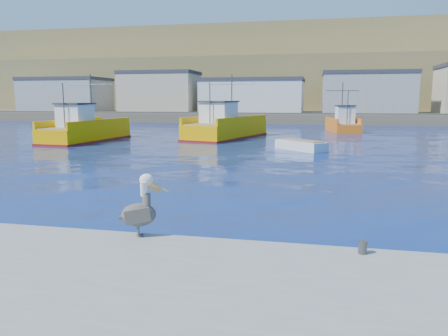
# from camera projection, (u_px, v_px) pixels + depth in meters

# --- Properties ---
(ground) EXTENTS (260.00, 260.00, 0.00)m
(ground) POSITION_uv_depth(u_px,v_px,m) (253.00, 225.00, 13.90)
(ground) COLOR #071052
(ground) RESTS_ON ground
(dock_bollards) EXTENTS (36.20, 0.20, 0.30)m
(dock_bollards) POSITION_uv_depth(u_px,v_px,m) (258.00, 240.00, 10.40)
(dock_bollards) COLOR #4C4C4C
(dock_bollards) RESTS_ON dock
(far_shore) EXTENTS (200.00, 81.00, 24.00)m
(far_shore) POSITION_uv_depth(u_px,v_px,m) (313.00, 80.00, 117.93)
(far_shore) COLOR brown
(far_shore) RESTS_ON ground
(trawler_yellow_a) EXTENTS (4.88, 10.97, 6.44)m
(trawler_yellow_a) POSITION_uv_depth(u_px,v_px,m) (85.00, 131.00, 41.50)
(trawler_yellow_a) COLOR #F9AC00
(trawler_yellow_a) RESTS_ON ground
(trawler_yellow_b) EXTENTS (7.16, 12.72, 6.61)m
(trawler_yellow_b) POSITION_uv_depth(u_px,v_px,m) (225.00, 127.00, 45.04)
(trawler_yellow_b) COLOR #F9AC00
(trawler_yellow_b) RESTS_ON ground
(boat_orange) EXTENTS (4.16, 8.06, 6.00)m
(boat_orange) POSITION_uv_depth(u_px,v_px,m) (343.00, 124.00, 53.29)
(boat_orange) COLOR orange
(boat_orange) RESTS_ON ground
(skiff_mid) EXTENTS (4.26, 4.21, 0.97)m
(skiff_mid) POSITION_uv_depth(u_px,v_px,m) (301.00, 146.00, 34.30)
(skiff_mid) COLOR silver
(skiff_mid) RESTS_ON ground
(skiff_extra) EXTENTS (3.26, 3.28, 0.75)m
(skiff_extra) POSITION_uv_depth(u_px,v_px,m) (245.00, 131.00, 51.19)
(skiff_extra) COLOR silver
(skiff_extra) RESTS_ON ground
(pelican) EXTENTS (1.27, 0.83, 1.61)m
(pelican) POSITION_uv_depth(u_px,v_px,m) (140.00, 209.00, 11.13)
(pelican) COLOR #595451
(pelican) RESTS_ON dock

